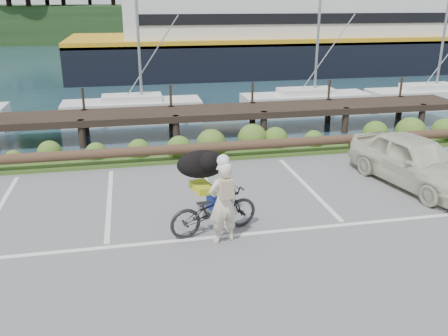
{
  "coord_description": "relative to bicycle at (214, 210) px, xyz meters",
  "views": [
    {
      "loc": [
        -1.96,
        -9.22,
        4.73
      ],
      "look_at": [
        0.09,
        0.83,
        1.1
      ],
      "focal_mm": 38.0,
      "sensor_mm": 36.0,
      "label": 1
    }
  ],
  "objects": [
    {
      "name": "parked_car",
      "position": [
        5.78,
        1.7,
        0.16
      ],
      "size": [
        2.39,
        4.25,
        1.36
      ],
      "primitive_type": "imported",
      "rotation": [
        0.0,
        0.0,
        0.2
      ],
      "color": "beige",
      "rests_on": "ground"
    },
    {
      "name": "ground",
      "position": [
        0.34,
        0.15,
        -0.52
      ],
      "size": [
        72.0,
        72.0,
        0.0
      ],
      "primitive_type": "plane",
      "color": "#5B5B5D"
    },
    {
      "name": "log_rail",
      "position": [
        0.34,
        4.75,
        -0.52
      ],
      "size": [
        32.0,
        0.3,
        0.6
      ],
      "primitive_type": null,
      "color": "#443021",
      "rests_on": "ground"
    },
    {
      "name": "cyclist",
      "position": [
        0.11,
        -0.45,
        0.35
      ],
      "size": [
        0.72,
        0.56,
        1.75
      ],
      "primitive_type": "imported",
      "rotation": [
        0.0,
        0.0,
        3.39
      ],
      "color": "beige",
      "rests_on": "ground"
    },
    {
      "name": "vegetation_strip",
      "position": [
        0.34,
        5.45,
        -0.47
      ],
      "size": [
        34.0,
        1.6,
        0.1
      ],
      "primitive_type": "cube",
      "color": "#3D5B21",
      "rests_on": "ground"
    },
    {
      "name": "harbor_backdrop",
      "position": [
        0.74,
        78.57,
        -0.52
      ],
      "size": [
        170.0,
        160.0,
        30.0
      ],
      "color": "#1B3542",
      "rests_on": "ground"
    },
    {
      "name": "bicycle",
      "position": [
        0.0,
        0.0,
        0.0
      ],
      "size": [
        2.09,
        1.16,
        1.04
      ],
      "primitive_type": "imported",
      "rotation": [
        0.0,
        0.0,
        1.82
      ],
      "color": "black",
      "rests_on": "ground"
    },
    {
      "name": "dog",
      "position": [
        -0.16,
        0.62,
        0.84
      ],
      "size": [
        0.78,
        1.19,
        0.63
      ],
      "primitive_type": "ellipsoid",
      "rotation": [
        0.0,
        0.0,
        1.82
      ],
      "color": "black",
      "rests_on": "bicycle"
    }
  ]
}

